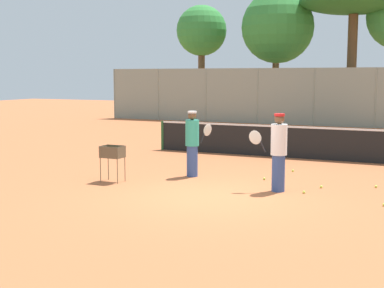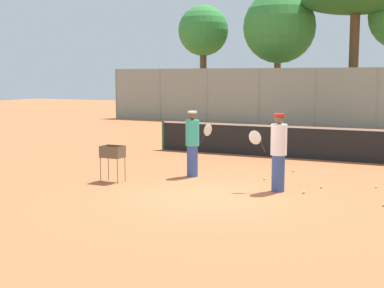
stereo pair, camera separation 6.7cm
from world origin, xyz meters
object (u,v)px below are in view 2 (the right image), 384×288
ball_cart (112,155)px  parked_car (266,108)px  player_white_outfit (193,143)px  player_red_cap (278,151)px  tennis_net (286,141)px

ball_cart → parked_car: parked_car is taller
player_white_outfit → player_red_cap: size_ratio=0.97×
ball_cart → player_white_outfit: bearing=44.7°
tennis_net → ball_cart: (-2.98, -5.92, 0.15)m
tennis_net → parked_car: parked_car is taller
tennis_net → player_red_cap: 5.41m
player_white_outfit → ball_cart: 2.21m
player_white_outfit → ball_cart: bearing=161.2°
tennis_net → player_red_cap: size_ratio=5.08×
tennis_net → ball_cart: size_ratio=10.03×
player_white_outfit → player_red_cap: player_red_cap is taller
ball_cart → tennis_net: bearing=63.3°
parked_car → player_white_outfit: bearing=-78.6°
player_red_cap → player_white_outfit: bearing=-32.2°
tennis_net → player_white_outfit: size_ratio=5.26×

